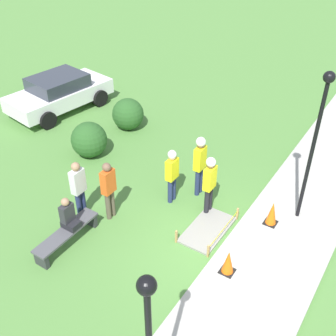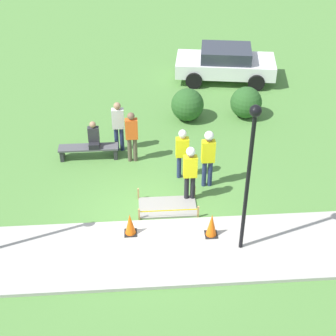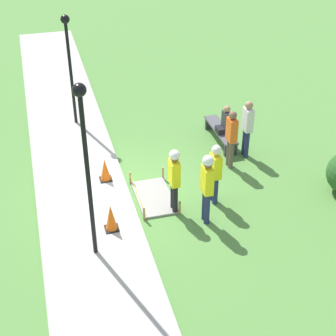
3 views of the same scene
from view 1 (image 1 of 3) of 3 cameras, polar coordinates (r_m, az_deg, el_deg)
name	(u,v)px [view 1 (image 1 of 3)]	position (r m, az deg, el deg)	size (l,w,h in m)	color
ground_plane	(218,252)	(10.97, 6.75, -11.26)	(60.00, 60.00, 0.00)	#51843D
sidewalk	(264,271)	(10.65, 12.82, -13.50)	(28.00, 2.47, 0.10)	#ADAAA3
wet_concrete_patch	(208,229)	(11.49, 5.38, -8.26)	(1.73, 0.99, 0.39)	gray
traffic_cone_near_patch	(228,262)	(10.19, 8.15, -12.48)	(0.34, 0.34, 0.66)	black
traffic_cone_far_patch	(272,213)	(11.64, 13.91, -5.96)	(0.34, 0.34, 0.71)	black
park_bench	(67,235)	(11.18, -13.56, -8.77)	(1.96, 0.44, 0.44)	#2D2D33
person_seated_on_bench	(68,216)	(11.00, -13.35, -6.30)	(0.36, 0.44, 0.89)	black
worker_supervisor	(200,160)	(12.04, 4.35, 1.05)	(0.40, 0.28, 1.94)	navy
worker_assistant	(210,180)	(11.40, 5.67, -1.69)	(0.40, 0.26, 1.83)	black
worker_trainee	(172,172)	(11.81, 0.54, -0.52)	(0.40, 0.25, 1.73)	navy
bystander_in_orange_shirt	(109,187)	(11.35, -8.06, -2.60)	(0.40, 0.24, 1.80)	brown
bystander_in_gray_shirt	(79,187)	(11.48, -12.02, -2.52)	(0.40, 0.24, 1.81)	navy
lamppost_near	(317,130)	(10.80, 19.54, 4.92)	(0.28, 0.28, 4.21)	black
lamppost_far	(149,336)	(6.43, -2.61, -21.78)	(0.28, 0.28, 3.62)	black
parked_car_white	(59,92)	(17.59, -14.51, 9.91)	(4.35, 2.54, 1.43)	white
shrub_rounded_near	(128,114)	(15.80, -5.45, 7.29)	(1.18, 1.18, 1.18)	#285623
shrub_rounded_mid	(89,140)	(14.33, -10.64, 3.78)	(1.21, 1.21, 1.21)	#285623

